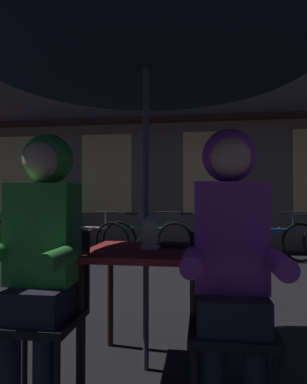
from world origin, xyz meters
TOP-DOWN VIEW (x-y plane):
  - ground_plane at (0.00, 0.00)m, footprint 60.00×60.00m
  - cafe_table at (0.00, 0.00)m, footprint 0.72×0.72m
  - patio_umbrella at (0.00, 0.00)m, footprint 2.10×2.10m
  - lantern at (0.03, 0.01)m, footprint 0.11×0.11m
  - chair_left at (-0.48, -0.37)m, footprint 0.40×0.40m
  - chair_right at (0.48, -0.37)m, footprint 0.40×0.40m
  - person_left_hooded at (-0.48, -0.43)m, footprint 0.45×0.56m
  - person_right_hooded at (0.48, -0.43)m, footprint 0.45×0.56m
  - shopfront_building at (-0.59, 5.40)m, footprint 10.00×0.93m
  - bicycle_nearest at (-2.82, 3.75)m, footprint 1.68×0.11m
  - bicycle_second at (-1.69, 3.77)m, footprint 1.65×0.40m
  - bicycle_third at (-0.61, 3.80)m, footprint 1.67×0.28m
  - bicycle_fourth at (0.36, 3.86)m, footprint 1.67×0.27m
  - bicycle_fifth at (1.46, 3.81)m, footprint 1.67×0.29m
  - book at (0.17, 0.12)m, footprint 0.24×0.22m
  - potted_plant at (-2.55, 4.29)m, footprint 0.60×0.60m

SIDE VIEW (x-z plane):
  - ground_plane at x=0.00m, z-range 0.00..0.00m
  - bicycle_nearest at x=-2.82m, z-range -0.07..0.77m
  - bicycle_second at x=-1.69m, z-range -0.07..0.77m
  - bicycle_third at x=-0.61m, z-range -0.07..0.77m
  - bicycle_fourth at x=0.36m, z-range -0.07..0.77m
  - bicycle_fifth at x=1.46m, z-range -0.07..0.77m
  - chair_left at x=-0.48m, z-range 0.05..0.92m
  - chair_right at x=0.48m, z-range 0.05..0.92m
  - potted_plant at x=-2.55m, z-range 0.08..1.00m
  - cafe_table at x=0.00m, z-range 0.27..1.01m
  - book at x=0.17m, z-range 0.74..0.76m
  - person_left_hooded at x=-0.48m, z-range 0.15..1.55m
  - person_right_hooded at x=0.48m, z-range 0.15..1.55m
  - lantern at x=0.03m, z-range 0.75..0.98m
  - patio_umbrella at x=0.00m, z-range 0.90..3.21m
  - shopfront_building at x=-0.59m, z-range -0.01..6.19m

